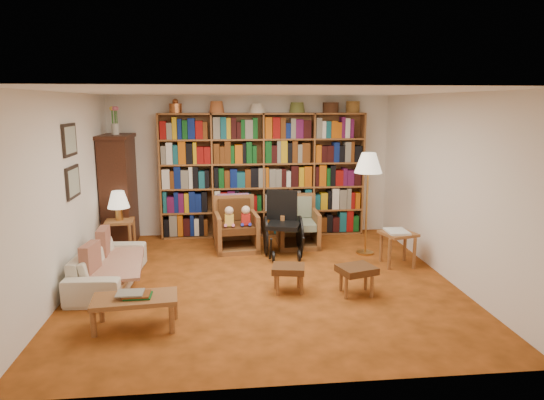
{
  "coord_description": "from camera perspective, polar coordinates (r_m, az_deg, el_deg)",
  "views": [
    {
      "loc": [
        -0.53,
        -6.2,
        2.36
      ],
      "look_at": [
        0.18,
        0.6,
        1.0
      ],
      "focal_mm": 32.0,
      "sensor_mm": 36.0,
      "label": 1
    }
  ],
  "objects": [
    {
      "name": "cushion_left",
      "position": [
        7.12,
        -19.19,
        -4.93
      ],
      "size": [
        0.15,
        0.41,
        0.41
      ],
      "primitive_type": "cube",
      "rotation": [
        0.0,
        0.0,
        0.06
      ],
      "color": "maroon",
      "rests_on": "sofa"
    },
    {
      "name": "wall_right",
      "position": [
        6.99,
        19.83,
        1.47
      ],
      "size": [
        0.0,
        5.0,
        5.0
      ],
      "primitive_type": "plane",
      "rotation": [
        1.57,
        0.0,
        -1.57
      ],
      "color": "white",
      "rests_on": "floor"
    },
    {
      "name": "armchair_leather",
      "position": [
        8.02,
        -4.24,
        -3.2
      ],
      "size": [
        0.75,
        0.79,
        0.87
      ],
      "color": "#9B5930",
      "rests_on": "floor"
    },
    {
      "name": "wall_front",
      "position": [
        3.9,
        2.11,
        -5.27
      ],
      "size": [
        5.0,
        0.0,
        5.0
      ],
      "primitive_type": "plane",
      "rotation": [
        -1.57,
        0.0,
        0.0
      ],
      "color": "white",
      "rests_on": "floor"
    },
    {
      "name": "side_table_papers",
      "position": [
        7.39,
        14.61,
        -4.33
      ],
      "size": [
        0.56,
        0.56,
        0.53
      ],
      "color": "#9B5930",
      "rests_on": "floor"
    },
    {
      "name": "wall_back",
      "position": [
        8.79,
        -2.44,
        4.03
      ],
      "size": [
        5.0,
        0.0,
        5.0
      ],
      "primitive_type": "plane",
      "rotation": [
        1.57,
        0.0,
        0.0
      ],
      "color": "white",
      "rests_on": "floor"
    },
    {
      "name": "framed_pictures",
      "position": [
        6.83,
        -22.54,
        4.24
      ],
      "size": [
        0.03,
        0.52,
        0.97
      ],
      "color": "black",
      "rests_on": "wall_left"
    },
    {
      "name": "wall_left",
      "position": [
        6.6,
        -23.2,
        0.68
      ],
      "size": [
        0.0,
        5.0,
        5.0
      ],
      "primitive_type": "plane",
      "rotation": [
        1.57,
        0.0,
        1.57
      ],
      "color": "white",
      "rests_on": "floor"
    },
    {
      "name": "sofa_throw",
      "position": [
        6.79,
        -18.28,
        -6.97
      ],
      "size": [
        0.92,
        1.51,
        0.04
      ],
      "primitive_type": "cube",
      "rotation": [
        0.0,
        0.0,
        0.11
      ],
      "color": "beige",
      "rests_on": "sofa"
    },
    {
      "name": "armchair_sage",
      "position": [
        8.23,
        2.97,
        -3.07
      ],
      "size": [
        0.68,
        0.71,
        0.84
      ],
      "color": "#9B5930",
      "rests_on": "floor"
    },
    {
      "name": "floor",
      "position": [
        6.66,
        -1.01,
        -9.48
      ],
      "size": [
        5.0,
        5.0,
        0.0
      ],
      "primitive_type": "plane",
      "color": "#AA501A",
      "rests_on": "ground"
    },
    {
      "name": "ceiling",
      "position": [
        6.23,
        -1.09,
        12.56
      ],
      "size": [
        5.0,
        5.0,
        0.0
      ],
      "primitive_type": "plane",
      "rotation": [
        3.14,
        0.0,
        0.0
      ],
      "color": "white",
      "rests_on": "wall_back"
    },
    {
      "name": "footstool_a",
      "position": [
        6.21,
        1.95,
        -8.29
      ],
      "size": [
        0.46,
        0.41,
        0.34
      ],
      "color": "#4F3015",
      "rests_on": "floor"
    },
    {
      "name": "wheelchair",
      "position": [
        7.67,
        1.3,
        -3.06
      ],
      "size": [
        0.62,
        0.81,
        1.01
      ],
      "color": "black",
      "rests_on": "floor"
    },
    {
      "name": "side_table_lamp",
      "position": [
        8.02,
        -17.44,
        -3.21
      ],
      "size": [
        0.46,
        0.46,
        0.56
      ],
      "color": "#9B5930",
      "rests_on": "floor"
    },
    {
      "name": "cushion_right",
      "position": [
        6.47,
        -20.58,
        -6.65
      ],
      "size": [
        0.18,
        0.4,
        0.39
      ],
      "primitive_type": "cube",
      "rotation": [
        0.0,
        0.0,
        -0.15
      ],
      "color": "maroon",
      "rests_on": "sofa"
    },
    {
      "name": "floor_lamp",
      "position": [
        7.65,
        11.26,
        3.82
      ],
      "size": [
        0.43,
        0.43,
        1.62
      ],
      "color": "#B38039",
      "rests_on": "floor"
    },
    {
      "name": "sofa",
      "position": [
        6.82,
        -18.66,
        -7.39
      ],
      "size": [
        1.72,
        0.74,
        0.49
      ],
      "primitive_type": "imported",
      "rotation": [
        0.0,
        0.0,
        1.52
      ],
      "color": "beige",
      "rests_on": "floor"
    },
    {
      "name": "footstool_b",
      "position": [
        6.21,
        9.92,
        -8.29
      ],
      "size": [
        0.52,
        0.48,
        0.37
      ],
      "color": "#4F3015",
      "rests_on": "floor"
    },
    {
      "name": "bookshelf",
      "position": [
        8.65,
        -1.04,
        3.38
      ],
      "size": [
        3.6,
        0.3,
        2.42
      ],
      "color": "#9B5930",
      "rests_on": "floor"
    },
    {
      "name": "table_lamp",
      "position": [
        7.92,
        -17.63,
        -0.06
      ],
      "size": [
        0.34,
        0.34,
        0.46
      ],
      "color": "#B38039",
      "rests_on": "side_table_lamp"
    },
    {
      "name": "coffee_table",
      "position": [
        5.46,
        -15.82,
        -11.36
      ],
      "size": [
        0.92,
        0.52,
        0.4
      ],
      "color": "#9B5930",
      "rests_on": "floor"
    },
    {
      "name": "curio_cabinet",
      "position": [
        8.5,
        -17.56,
        1.24
      ],
      "size": [
        0.5,
        0.95,
        2.4
      ],
      "color": "#3D1A10",
      "rests_on": "floor"
    }
  ]
}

